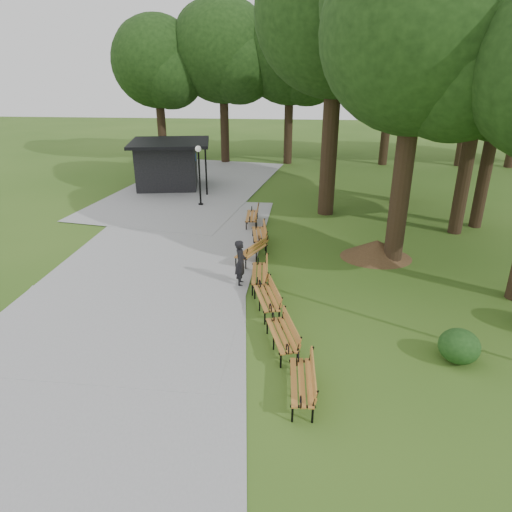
# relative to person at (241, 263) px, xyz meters

# --- Properties ---
(ground) EXTENTS (100.00, 100.00, 0.00)m
(ground) POSITION_rel_person_xyz_m (0.42, -0.80, -0.84)
(ground) COLOR #325718
(ground) RESTS_ON ground
(path) EXTENTS (12.00, 38.00, 0.06)m
(path) POSITION_rel_person_xyz_m (-3.58, 2.20, -0.81)
(path) COLOR #98989B
(path) RESTS_ON ground
(person) EXTENTS (0.43, 0.63, 1.67)m
(person) POSITION_rel_person_xyz_m (0.00, 0.00, 0.00)
(person) COLOR black
(person) RESTS_ON ground
(kiosk) EXTENTS (5.18, 4.69, 2.88)m
(kiosk) POSITION_rel_person_xyz_m (-5.97, 13.02, 0.60)
(kiosk) COLOR black
(kiosk) RESTS_ON ground
(lamp_post) EXTENTS (0.32, 0.32, 3.22)m
(lamp_post) POSITION_rel_person_xyz_m (-3.26, 9.43, 1.47)
(lamp_post) COLOR black
(lamp_post) RESTS_ON ground
(dirt_mound) EXTENTS (2.38, 2.38, 0.74)m
(dirt_mound) POSITION_rel_person_xyz_m (5.14, 2.88, -0.47)
(dirt_mound) COLOR #47301C
(dirt_mound) RESTS_ON ground
(bench_0) EXTENTS (0.69, 1.92, 0.88)m
(bench_0) POSITION_rel_person_xyz_m (2.07, -5.79, -0.40)
(bench_0) COLOR #B46B29
(bench_0) RESTS_ON ground
(bench_1) EXTENTS (1.13, 2.00, 0.88)m
(bench_1) POSITION_rel_person_xyz_m (1.55, -3.84, -0.40)
(bench_1) COLOR #B46B29
(bench_1) RESTS_ON ground
(bench_2) EXTENTS (1.12, 2.00, 0.88)m
(bench_2) POSITION_rel_person_xyz_m (1.01, -1.76, -0.40)
(bench_2) COLOR #B46B29
(bench_2) RESTS_ON ground
(bench_3) EXTENTS (0.75, 1.93, 0.88)m
(bench_3) POSITION_rel_person_xyz_m (0.65, 0.04, -0.40)
(bench_3) COLOR #B46B29
(bench_3) RESTS_ON ground
(bench_4) EXTENTS (1.37, 1.99, 0.88)m
(bench_4) POSITION_rel_person_xyz_m (0.19, 2.08, -0.40)
(bench_4) COLOR #B46B29
(bench_4) RESTS_ON ground
(bench_5) EXTENTS (0.90, 1.97, 0.88)m
(bench_5) POSITION_rel_person_xyz_m (0.34, 3.99, -0.40)
(bench_5) COLOR #B46B29
(bench_5) RESTS_ON ground
(bench_6) EXTENTS (0.71, 1.92, 0.88)m
(bench_6) POSITION_rel_person_xyz_m (-0.19, 6.44, -0.40)
(bench_6) COLOR #B46B29
(bench_6) RESTS_ON ground
(lawn_tree_0) EXTENTS (6.61, 6.61, 11.47)m
(lawn_tree_0) POSITION_rel_person_xyz_m (5.70, 2.46, 7.27)
(lawn_tree_0) COLOR black
(lawn_tree_0) RESTS_ON ground
(lawn_tree_1) EXTENTS (6.73, 6.73, 11.42)m
(lawn_tree_1) POSITION_rel_person_xyz_m (9.21, 6.14, 7.18)
(lawn_tree_1) COLOR black
(lawn_tree_1) RESTS_ON ground
(lawn_tree_2) EXTENTS (7.42, 7.42, 13.02)m
(lawn_tree_2) POSITION_rel_person_xyz_m (3.44, 8.57, 8.41)
(lawn_tree_2) COLOR black
(lawn_tree_2) RESTS_ON ground
(lawn_tree_4) EXTENTS (7.41, 7.41, 12.59)m
(lawn_tree_4) POSITION_rel_person_xyz_m (7.82, 11.19, 8.00)
(lawn_tree_4) COLOR black
(lawn_tree_4) RESTS_ON ground
(lawn_tree_5) EXTENTS (5.01, 5.01, 9.01)m
(lawn_tree_5) POSITION_rel_person_xyz_m (10.43, 7.08, 5.61)
(lawn_tree_5) COLOR black
(lawn_tree_5) RESTS_ON ground
(tree_backdrop) EXTENTS (36.82, 8.86, 16.47)m
(tree_backdrop) POSITION_rel_person_xyz_m (6.38, 21.45, 7.40)
(tree_backdrop) COLOR black
(tree_backdrop) RESTS_ON ground
(shrub_2) EXTENTS (1.06, 1.06, 0.90)m
(shrub_2) POSITION_rel_person_xyz_m (6.19, -4.01, -0.84)
(shrub_2) COLOR #193D14
(shrub_2) RESTS_ON ground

